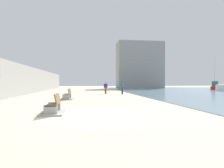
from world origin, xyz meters
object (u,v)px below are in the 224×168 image
Objects in this scene: bench_near at (53,109)px; person_walking at (122,86)px; boat_far_left at (215,86)px; bench_far at (67,97)px; person_standing at (106,87)px.

person_walking reaches higher than bench_near.
boat_far_left is at bearing 47.02° from bench_near.
person_walking reaches higher than bench_far.
bench_far is at bearing -116.90° from person_standing.
person_standing is (4.27, 8.42, 0.67)m from bench_far.
bench_near is 0.28× the size of boat_far_left.
person_walking is at bearing -146.86° from boat_far_left.
person_standing is at bearing 154.44° from person_walking.
person_standing is (4.24, 17.07, 0.67)m from bench_near.
person_walking is 1.14× the size of person_standing.
person_standing is at bearing 63.10° from bench_far.
bench_near is 1.18× the size of person_walking.
bench_near is at bearing -89.83° from bench_far.
bench_near is 0.99× the size of bench_far.
boat_far_left reaches higher than bench_far.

